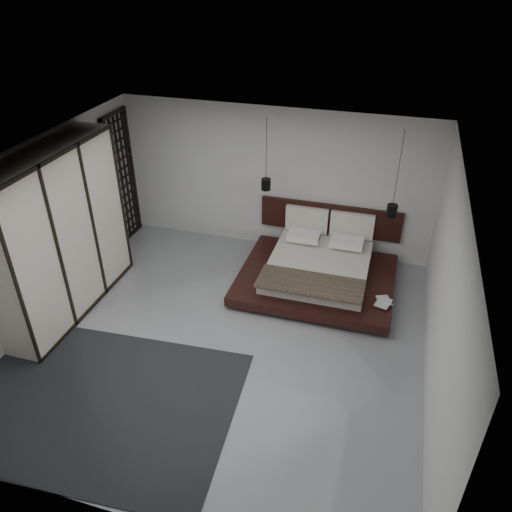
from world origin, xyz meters
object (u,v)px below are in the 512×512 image
(rug, at_px, (97,401))
(pendant_right, at_px, (392,210))
(lattice_screen, at_px, (122,179))
(pendant_left, at_px, (266,184))
(bed, at_px, (318,269))
(wardrobe, at_px, (59,235))

(rug, bearing_deg, pendant_right, 49.67)
(lattice_screen, xyz_separation_m, pendant_left, (2.96, -0.13, 0.31))
(bed, distance_m, rug, 4.30)
(pendant_right, bearing_deg, lattice_screen, 178.61)
(pendant_left, bearing_deg, bed, -20.56)
(lattice_screen, xyz_separation_m, pendant_right, (5.17, -0.13, 0.10))
(pendant_right, height_order, rug, pendant_right)
(lattice_screen, height_order, bed, lattice_screen)
(lattice_screen, bearing_deg, bed, -7.55)
(lattice_screen, bearing_deg, pendant_right, -1.39)
(pendant_left, xyz_separation_m, rug, (-1.21, -4.02, -1.60))
(lattice_screen, xyz_separation_m, bed, (4.06, -0.54, -1.02))
(lattice_screen, relative_size, pendant_right, 1.72)
(lattice_screen, height_order, wardrobe, wardrobe)
(pendant_left, bearing_deg, rug, -106.78)
(bed, bearing_deg, pendant_left, 159.44)
(bed, height_order, pendant_right, pendant_right)
(bed, xyz_separation_m, wardrobe, (-3.81, -1.85, 1.08))
(pendant_right, bearing_deg, bed, -159.44)
(wardrobe, relative_size, rug, 0.76)
(bed, distance_m, pendant_left, 1.77)
(pendant_left, distance_m, pendant_right, 2.21)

